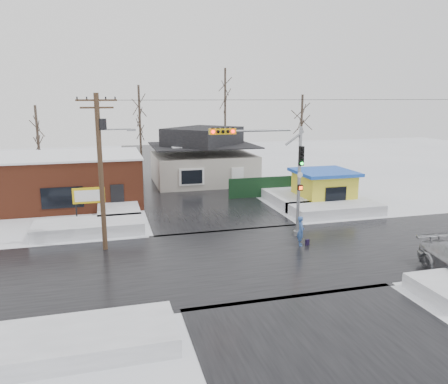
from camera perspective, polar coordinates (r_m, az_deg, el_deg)
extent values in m
plane|color=white|center=(24.73, 3.88, -8.50)|extent=(120.00, 120.00, 0.00)
cube|color=black|center=(24.73, 3.88, -8.47)|extent=(10.00, 120.00, 0.02)
cube|color=black|center=(24.73, 3.88, -8.47)|extent=(120.00, 10.00, 0.02)
cube|color=white|center=(30.05, -17.20, -4.43)|extent=(7.00, 3.00, 0.80)
cube|color=white|center=(34.32, 14.38, -2.19)|extent=(7.00, 3.00, 0.80)
cube|color=white|center=(17.12, -18.63, -17.90)|extent=(7.00, 3.00, 0.70)
cube|color=white|center=(34.86, -13.68, -1.93)|extent=(3.00, 8.00, 0.80)
cube|color=white|center=(37.79, 8.03, -0.59)|extent=(3.00, 8.00, 0.80)
cylinder|color=gray|center=(27.92, 9.76, 1.25)|extent=(0.20, 0.20, 7.00)
cylinder|color=gray|center=(28.74, 9.52, -5.32)|extent=(0.50, 0.50, 0.30)
cylinder|color=gray|center=(26.35, 4.03, 7.99)|extent=(4.60, 0.14, 0.14)
cube|color=gold|center=(25.77, -0.21, 7.92)|extent=(1.60, 0.28, 0.35)
sphere|color=#FF0C0C|center=(25.47, -1.43, 7.87)|extent=(0.20, 0.20, 0.20)
sphere|color=#FF0C0C|center=(25.78, 1.18, 7.92)|extent=(0.20, 0.20, 0.20)
cube|color=black|center=(27.47, 10.07, 4.65)|extent=(0.30, 0.22, 1.20)
sphere|color=#0CE533|center=(27.40, 10.15, 3.68)|extent=(0.18, 0.18, 0.18)
cube|color=black|center=(27.80, 9.91, 0.57)|extent=(0.30, 0.20, 0.35)
cylinder|color=#382619|center=(25.69, -15.78, 2.27)|extent=(0.28, 0.28, 9.00)
cube|color=#382619|center=(25.33, -16.33, 11.44)|extent=(2.20, 0.10, 0.10)
cube|color=#382619|center=(25.33, -16.28, 10.53)|extent=(1.80, 0.10, 0.10)
cylinder|color=black|center=(25.37, -15.58, 8.54)|extent=(0.44, 0.44, 0.60)
cylinder|color=gray|center=(25.39, -14.07, 7.95)|extent=(1.80, 0.08, 0.08)
cube|color=gray|center=(25.43, -12.02, 7.94)|extent=(0.50, 0.22, 0.12)
cube|color=brown|center=(38.58, -19.92, 1.47)|extent=(12.00, 8.00, 4.00)
cube|color=white|center=(38.27, -20.15, 4.49)|extent=(12.20, 8.20, 0.15)
cube|color=black|center=(34.77, -20.35, -0.70)|extent=(3.00, 0.08, 1.60)
cube|color=black|center=(34.68, -13.73, -0.82)|extent=(1.00, 0.08, 2.20)
cylinder|color=black|center=(32.38, -18.72, -2.42)|extent=(0.10, 0.10, 1.80)
cylinder|color=black|center=(32.31, -15.53, -2.24)|extent=(0.10, 0.10, 1.80)
cube|color=gold|center=(32.08, -17.25, -0.43)|extent=(2.20, 0.18, 1.10)
cube|color=white|center=(31.98, -17.26, -0.47)|extent=(1.90, 0.02, 0.80)
cube|color=#B6AFA4|center=(45.46, -2.73, 3.12)|extent=(10.00, 8.00, 3.00)
cube|color=black|center=(45.13, -2.76, 6.12)|extent=(10.40, 8.40, 0.12)
pyramid|color=black|center=(45.04, -2.77, 7.34)|extent=(9.00, 7.00, 1.80)
cube|color=brown|center=(46.78, 0.82, 7.59)|extent=(0.70, 0.70, 1.40)
cube|color=white|center=(41.17, -4.23, 1.98)|extent=(2.40, 0.12, 1.60)
cube|color=yellow|center=(36.91, 12.86, 0.33)|extent=(4.00, 4.00, 2.60)
cube|color=#1742B3|center=(36.64, 12.97, 2.55)|extent=(4.60, 4.60, 0.25)
cube|color=black|center=(35.17, 14.39, -0.33)|extent=(1.80, 0.06, 1.20)
cube|color=black|center=(39.31, 6.24, 0.70)|extent=(8.00, 0.12, 1.80)
cylinder|color=#332821|center=(48.11, -10.88, 7.62)|extent=(0.24, 0.24, 10.00)
cylinder|color=#332821|center=(51.73, 0.15, 9.27)|extent=(0.24, 0.24, 12.00)
cylinder|color=#332821|center=(46.40, 10.02, 6.87)|extent=(0.24, 0.24, 9.00)
cylinder|color=#332821|center=(46.51, -23.05, 5.47)|extent=(0.24, 0.24, 8.00)
imported|color=#385A9D|center=(26.65, 9.99, -5.06)|extent=(0.60, 0.75, 1.80)
cube|color=black|center=(26.97, 10.82, -6.50)|extent=(0.30, 0.23, 0.35)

